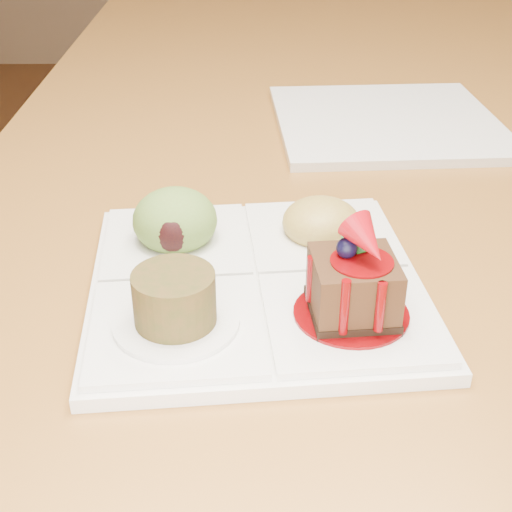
{
  "coord_description": "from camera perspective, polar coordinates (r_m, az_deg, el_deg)",
  "views": [
    {
      "loc": [
        -0.18,
        -0.96,
        1.09
      ],
      "look_at": [
        -0.17,
        -0.45,
        0.79
      ],
      "focal_mm": 50.0,
      "sensor_mm": 36.0,
      "label": 1
    }
  ],
  "objects": [
    {
      "name": "ground",
      "position": [
        1.46,
        6.59,
        -17.8
      ],
      "size": [
        6.0,
        6.0,
        0.0
      ],
      "primitive_type": "plane",
      "color": "#503017"
    },
    {
      "name": "second_plate",
      "position": [
        0.99,
        10.41,
        10.51
      ],
      "size": [
        0.31,
        0.31,
        0.01
      ],
      "primitive_type": "cube",
      "rotation": [
        0.0,
        0.0,
        0.05
      ],
      "color": "silver",
      "rests_on": "dining_table"
    },
    {
      "name": "dining_table",
      "position": [
        1.06,
        8.77,
        7.67
      ],
      "size": [
        1.0,
        1.8,
        0.75
      ],
      "color": "brown",
      "rests_on": "ground"
    },
    {
      "name": "sampler_plate",
      "position": [
        0.61,
        -0.23,
        -0.88
      ],
      "size": [
        0.3,
        0.3,
        0.11
      ],
      "rotation": [
        0.0,
        0.0,
        0.08
      ],
      "color": "silver",
      "rests_on": "dining_table"
    }
  ]
}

